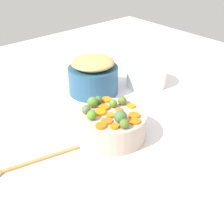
{
  "coord_description": "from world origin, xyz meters",
  "views": [
    {
      "loc": [
        0.67,
        0.72,
        0.71
      ],
      "look_at": [
        0.02,
        -0.02,
        0.12
      ],
      "focal_mm": 52.52,
      "sensor_mm": 36.0,
      "label": 1
    }
  ],
  "objects_px": {
    "serving_bowl_carrots": "(112,126)",
    "casserole_dish": "(146,75)",
    "metal_pot": "(93,80)",
    "wooden_spoon": "(19,166)"
  },
  "relations": [
    {
      "from": "metal_pot",
      "to": "wooden_spoon",
      "type": "xyz_separation_m",
      "value": [
        0.51,
        0.26,
        -0.06
      ]
    },
    {
      "from": "metal_pot",
      "to": "casserole_dish",
      "type": "bearing_deg",
      "value": 155.94
    },
    {
      "from": "wooden_spoon",
      "to": "casserole_dish",
      "type": "xyz_separation_m",
      "value": [
        -0.75,
        -0.15,
        0.04
      ]
    },
    {
      "from": "serving_bowl_carrots",
      "to": "casserole_dish",
      "type": "bearing_deg",
      "value": -151.76
    },
    {
      "from": "metal_pot",
      "to": "casserole_dish",
      "type": "relative_size",
      "value": 1.19
    },
    {
      "from": "serving_bowl_carrots",
      "to": "metal_pot",
      "type": "xyz_separation_m",
      "value": [
        -0.17,
        -0.32,
        0.01
      ]
    },
    {
      "from": "metal_pot",
      "to": "casserole_dish",
      "type": "distance_m",
      "value": 0.26
    },
    {
      "from": "serving_bowl_carrots",
      "to": "casserole_dish",
      "type": "relative_size",
      "value": 1.32
    },
    {
      "from": "metal_pot",
      "to": "casserole_dish",
      "type": "height_order",
      "value": "metal_pot"
    },
    {
      "from": "casserole_dish",
      "to": "wooden_spoon",
      "type": "bearing_deg",
      "value": 11.61
    }
  ]
}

